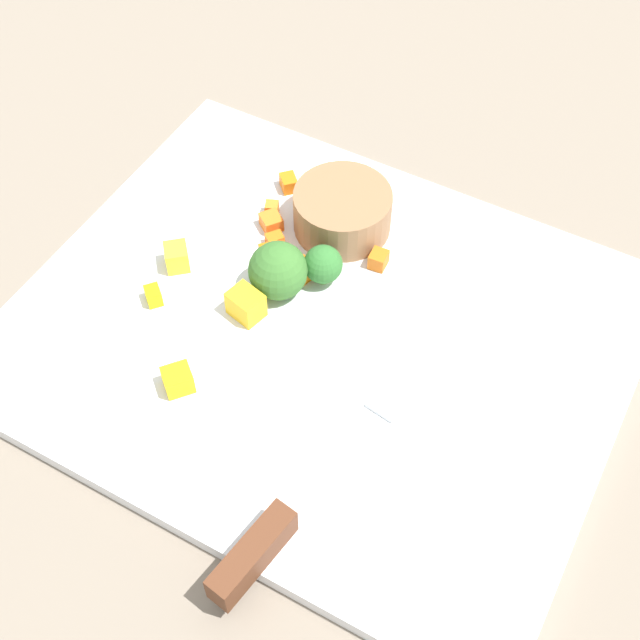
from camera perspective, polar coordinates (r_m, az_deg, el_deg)
ground_plane at (r=0.62m, az=0.00°, el=-1.22°), size 4.00×4.00×0.00m
cutting_board at (r=0.62m, az=0.00°, el=-0.90°), size 0.42×0.35×0.01m
prep_bowl at (r=0.66m, az=1.49°, el=7.22°), size 0.08×0.08×0.03m
chef_knife at (r=0.55m, az=0.69°, el=-9.62°), size 0.07×0.35×0.02m
carrot_dice_0 at (r=0.68m, az=-3.20°, el=7.37°), size 0.01×0.01×0.01m
carrot_dice_1 at (r=0.64m, az=-2.69°, el=3.75°), size 0.02×0.02×0.01m
carrot_dice_2 at (r=0.70m, az=-2.09°, el=9.05°), size 0.02×0.02×0.01m
carrot_dice_3 at (r=0.66m, az=-3.01°, el=5.33°), size 0.02×0.02×0.01m
carrot_dice_4 at (r=0.65m, az=3.89°, el=4.01°), size 0.01×0.01×0.01m
carrot_dice_5 at (r=0.64m, az=-1.08°, el=3.31°), size 0.02×0.02×0.01m
carrot_dice_6 at (r=0.67m, az=-3.25°, el=6.49°), size 0.02×0.02×0.01m
carrot_dice_7 at (r=0.65m, az=-3.33°, el=4.40°), size 0.02×0.02×0.01m
pepper_dice_0 at (r=0.63m, az=-10.96°, el=1.60°), size 0.02×0.02×0.01m
pepper_dice_1 at (r=0.58m, az=-9.38°, el=-3.93°), size 0.03×0.03×0.02m
pepper_dice_2 at (r=0.65m, az=-9.63°, el=3.92°), size 0.02×0.02×0.02m
pepper_dice_3 at (r=0.61m, az=-4.93°, el=1.03°), size 0.03×0.02×0.02m
broccoli_floret_0 at (r=0.62m, az=-2.80°, el=3.25°), size 0.04×0.04×0.04m
broccoli_floret_1 at (r=0.63m, az=0.21°, el=3.68°), size 0.03×0.03×0.03m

